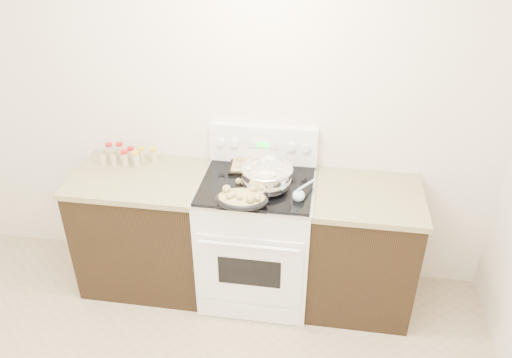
# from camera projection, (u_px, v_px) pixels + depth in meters

# --- Properties ---
(room_shell) EXTENTS (4.10, 3.60, 2.75)m
(room_shell) POSITION_uv_depth(u_px,v_px,m) (100.00, 196.00, 1.77)
(room_shell) COLOR silver
(room_shell) RESTS_ON ground
(counter_left) EXTENTS (0.93, 0.67, 0.92)m
(counter_left) POSITION_uv_depth(u_px,v_px,m) (146.00, 229.00, 3.69)
(counter_left) COLOR black
(counter_left) RESTS_ON ground
(counter_right) EXTENTS (0.73, 0.67, 0.92)m
(counter_right) POSITION_uv_depth(u_px,v_px,m) (360.00, 249.00, 3.48)
(counter_right) COLOR black
(counter_right) RESTS_ON ground
(kitchen_range) EXTENTS (0.78, 0.73, 1.22)m
(kitchen_range) POSITION_uv_depth(u_px,v_px,m) (257.00, 237.00, 3.56)
(kitchen_range) COLOR white
(kitchen_range) RESTS_ON ground
(mixing_bowl) EXTENTS (0.42, 0.42, 0.20)m
(mixing_bowl) POSITION_uv_depth(u_px,v_px,m) (267.00, 178.00, 3.22)
(mixing_bowl) COLOR silver
(mixing_bowl) RESTS_ON kitchen_range
(roasting_pan) EXTENTS (0.35, 0.26, 0.12)m
(roasting_pan) POSITION_uv_depth(u_px,v_px,m) (242.00, 198.00, 3.07)
(roasting_pan) COLOR black
(roasting_pan) RESTS_ON kitchen_range
(baking_sheet) EXTENTS (0.39, 0.28, 0.06)m
(baking_sheet) POSITION_uv_depth(u_px,v_px,m) (255.00, 165.00, 3.49)
(baking_sheet) COLOR black
(baking_sheet) RESTS_ON kitchen_range
(wooden_spoon) EXTENTS (0.06, 0.27, 0.04)m
(wooden_spoon) POSITION_uv_depth(u_px,v_px,m) (240.00, 178.00, 3.35)
(wooden_spoon) COLOR #A2874A
(wooden_spoon) RESTS_ON kitchen_range
(blue_ladle) EXTENTS (0.14, 0.26, 0.10)m
(blue_ladle) POSITION_uv_depth(u_px,v_px,m) (300.00, 194.00, 3.13)
(blue_ladle) COLOR #97CBE1
(blue_ladle) RESTS_ON kitchen_range
(spice_jars) EXTENTS (0.40, 0.15, 0.13)m
(spice_jars) POSITION_uv_depth(u_px,v_px,m) (126.00, 155.00, 3.58)
(spice_jars) COLOR #BFB28C
(spice_jars) RESTS_ON counter_left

